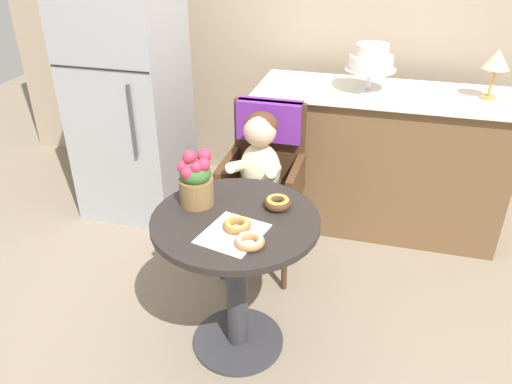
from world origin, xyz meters
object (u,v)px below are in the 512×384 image
at_px(wicker_chair, 266,161).
at_px(tiered_cake_stand, 371,61).
at_px(donut_front, 278,202).
at_px(flower_vase, 196,180).
at_px(donut_side, 237,225).
at_px(donut_mid, 250,241).
at_px(seated_child, 258,167).
at_px(cafe_table, 236,258).
at_px(table_lamp, 497,61).
at_px(refrigerator, 128,89).

xyz_separation_m(wicker_chair, tiered_cake_stand, (0.49, 0.57, 0.44)).
xyz_separation_m(donut_front, tiered_cake_stand, (0.29, 1.17, 0.34)).
bearing_deg(flower_vase, donut_side, -33.95).
relative_size(donut_front, donut_mid, 1.01).
height_order(seated_child, donut_front, seated_child).
height_order(seated_child, flower_vase, flower_vase).
height_order(wicker_chair, donut_side, wicker_chair).
xyz_separation_m(cafe_table, donut_mid, (0.11, -0.18, 0.23)).
xyz_separation_m(seated_child, flower_vase, (-0.15, -0.50, 0.16)).
bearing_deg(flower_vase, wicker_chair, 77.33).
bearing_deg(cafe_table, donut_front, 39.93).
distance_m(seated_child, donut_front, 0.49).
xyz_separation_m(cafe_table, donut_front, (0.15, 0.13, 0.24)).
bearing_deg(flower_vase, cafe_table, -20.23).
relative_size(wicker_chair, donut_front, 7.94).
distance_m(donut_front, donut_mid, 0.31).
xyz_separation_m(donut_side, tiered_cake_stand, (0.41, 1.38, 0.34)).
bearing_deg(donut_front, donut_mid, -97.69).
distance_m(seated_child, table_lamp, 1.47).
xyz_separation_m(wicker_chair, seated_child, (0.00, -0.16, 0.04)).
height_order(cafe_table, refrigerator, refrigerator).
xyz_separation_m(cafe_table, donut_side, (0.03, -0.08, 0.23)).
relative_size(donut_front, tiered_cake_stand, 0.40).
distance_m(donut_side, tiered_cake_stand, 1.48).
distance_m(flower_vase, tiered_cake_stand, 1.40).
distance_m(wicker_chair, donut_mid, 0.93).
height_order(cafe_table, flower_vase, flower_vase).
relative_size(donut_side, refrigerator, 0.07).
distance_m(cafe_table, refrigerator, 1.56).
relative_size(wicker_chair, donut_mid, 8.03).
relative_size(cafe_table, donut_side, 6.22).
distance_m(donut_front, donut_side, 0.24).
relative_size(seated_child, refrigerator, 0.43).
bearing_deg(flower_vase, donut_front, 9.00).
bearing_deg(donut_mid, wicker_chair, 100.10).
relative_size(cafe_table, seated_child, 0.99).
height_order(cafe_table, seated_child, seated_child).
xyz_separation_m(donut_side, refrigerator, (-1.08, 1.18, 0.11)).
relative_size(flower_vase, table_lamp, 0.87).
bearing_deg(seated_child, donut_front, -65.53).
relative_size(wicker_chair, refrigerator, 0.56).
distance_m(cafe_table, seated_child, 0.60).
bearing_deg(refrigerator, flower_vase, -50.30).
bearing_deg(tiered_cake_stand, donut_front, -103.75).
bearing_deg(donut_side, refrigerator, 132.48).
distance_m(donut_mid, tiered_cake_stand, 1.55).
bearing_deg(wicker_chair, flower_vase, -98.12).
xyz_separation_m(donut_front, donut_side, (-0.12, -0.21, -0.00)).
relative_size(donut_side, flower_vase, 0.46).
height_order(seated_child, donut_side, seated_child).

